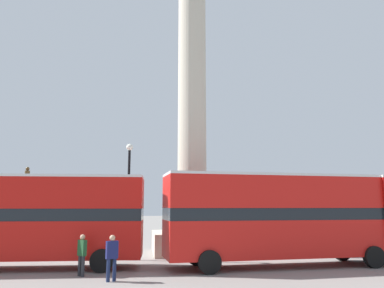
{
  "coord_description": "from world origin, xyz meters",
  "views": [
    {
      "loc": [
        -3.3,
        -23.57,
        2.79
      ],
      "look_at": [
        0.0,
        0.0,
        6.81
      ],
      "focal_mm": 35.0,
      "sensor_mm": 36.0,
      "label": 1
    }
  ],
  "objects_px": {
    "bus_c": "(282,215)",
    "street_lamp": "(128,199)",
    "equestrian_statue": "(24,224)",
    "pedestrian_near_lamp": "(112,255)",
    "pedestrian_by_plinth": "(82,253)",
    "monument_column": "(192,137)",
    "bus_b": "(22,217)"
  },
  "relations": [
    {
      "from": "equestrian_statue",
      "to": "pedestrian_near_lamp",
      "type": "relative_size",
      "value": 3.33
    },
    {
      "from": "equestrian_statue",
      "to": "street_lamp",
      "type": "xyz_separation_m",
      "value": [
        7.72,
        -8.28,
        1.68
      ]
    },
    {
      "from": "bus_c",
      "to": "pedestrian_near_lamp",
      "type": "bearing_deg",
      "value": -166.27
    },
    {
      "from": "street_lamp",
      "to": "monument_column",
      "type": "bearing_deg",
      "value": 33.08
    },
    {
      "from": "bus_c",
      "to": "street_lamp",
      "type": "xyz_separation_m",
      "value": [
        -7.47,
        3.36,
        0.85
      ]
    },
    {
      "from": "monument_column",
      "to": "street_lamp",
      "type": "bearing_deg",
      "value": -146.92
    },
    {
      "from": "bus_b",
      "to": "equestrian_statue",
      "type": "relative_size",
      "value": 1.95
    },
    {
      "from": "street_lamp",
      "to": "pedestrian_near_lamp",
      "type": "bearing_deg",
      "value": -93.8
    },
    {
      "from": "bus_b",
      "to": "street_lamp",
      "type": "bearing_deg",
      "value": 30.07
    },
    {
      "from": "monument_column",
      "to": "street_lamp",
      "type": "relative_size",
      "value": 3.33
    },
    {
      "from": "monument_column",
      "to": "bus_c",
      "type": "xyz_separation_m",
      "value": [
        3.57,
        -5.9,
        -4.86
      ]
    },
    {
      "from": "bus_b",
      "to": "equestrian_statue",
      "type": "bearing_deg",
      "value": 108.34
    },
    {
      "from": "equestrian_statue",
      "to": "bus_b",
      "type": "bearing_deg",
      "value": -89.01
    },
    {
      "from": "equestrian_statue",
      "to": "street_lamp",
      "type": "distance_m",
      "value": 11.44
    },
    {
      "from": "pedestrian_near_lamp",
      "to": "pedestrian_by_plinth",
      "type": "relative_size",
      "value": 1.03
    },
    {
      "from": "equestrian_statue",
      "to": "pedestrian_by_plinth",
      "type": "xyz_separation_m",
      "value": [
        6.03,
        -12.89,
        -0.64
      ]
    },
    {
      "from": "monument_column",
      "to": "pedestrian_near_lamp",
      "type": "height_order",
      "value": "monument_column"
    },
    {
      "from": "equestrian_statue",
      "to": "pedestrian_by_plinth",
      "type": "distance_m",
      "value": 14.25
    },
    {
      "from": "monument_column",
      "to": "bus_b",
      "type": "height_order",
      "value": "monument_column"
    },
    {
      "from": "monument_column",
      "to": "bus_c",
      "type": "relative_size",
      "value": 1.83
    },
    {
      "from": "street_lamp",
      "to": "pedestrian_by_plinth",
      "type": "height_order",
      "value": "street_lamp"
    },
    {
      "from": "bus_c",
      "to": "pedestrian_by_plinth",
      "type": "height_order",
      "value": "bus_c"
    },
    {
      "from": "bus_b",
      "to": "pedestrian_near_lamp",
      "type": "bearing_deg",
      "value": -35.3
    },
    {
      "from": "equestrian_statue",
      "to": "pedestrian_near_lamp",
      "type": "xyz_separation_m",
      "value": [
        7.32,
        -14.17,
        -0.6
      ]
    },
    {
      "from": "bus_b",
      "to": "bus_c",
      "type": "bearing_deg",
      "value": -1.34
    },
    {
      "from": "monument_column",
      "to": "equestrian_statue",
      "type": "bearing_deg",
      "value": 153.71
    },
    {
      "from": "bus_c",
      "to": "street_lamp",
      "type": "relative_size",
      "value": 1.82
    },
    {
      "from": "street_lamp",
      "to": "bus_c",
      "type": "bearing_deg",
      "value": -24.25
    },
    {
      "from": "monument_column",
      "to": "equestrian_statue",
      "type": "height_order",
      "value": "monument_column"
    },
    {
      "from": "pedestrian_near_lamp",
      "to": "equestrian_statue",
      "type": "bearing_deg",
      "value": -86.77
    },
    {
      "from": "pedestrian_by_plinth",
      "to": "pedestrian_near_lamp",
      "type": "bearing_deg",
      "value": 5.61
    },
    {
      "from": "street_lamp",
      "to": "pedestrian_by_plinth",
      "type": "xyz_separation_m",
      "value": [
        -1.69,
        -4.62,
        -2.32
      ]
    }
  ]
}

